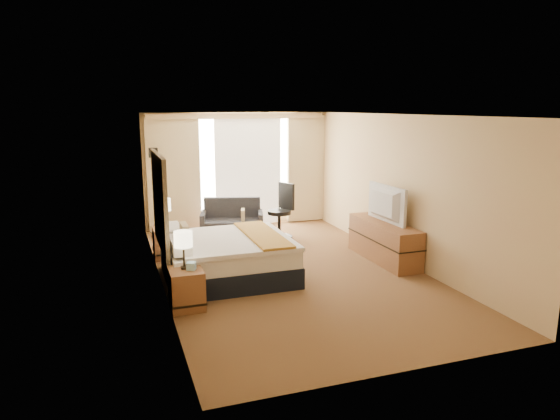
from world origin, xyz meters
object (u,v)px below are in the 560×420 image
object	(u,v)px
media_dresser	(384,241)
desk_chair	(281,214)
lamp_left	(183,240)
bed	(227,257)
floor_lamp	(154,175)
television	(381,204)
nightstand_left	(186,289)
loveseat	(232,224)
lamp_right	(164,205)
nightstand_right	(166,243)

from	to	relation	value
media_dresser	desk_chair	size ratio (longest dim) A/B	1.56
media_dresser	lamp_left	world-z (taller)	lamp_left
media_dresser	lamp_left	distance (m)	3.90
bed	floor_lamp	distance (m)	3.24
lamp_left	television	bearing A→B (deg)	16.34
nightstand_left	lamp_left	distance (m)	0.69
loveseat	lamp_left	xyz separation A→B (m)	(-1.51, -3.50, 0.69)
lamp_left	lamp_right	world-z (taller)	lamp_right
media_dresser	lamp_left	bearing A→B (deg)	-164.77
desk_chair	lamp_right	size ratio (longest dim) A/B	2.11
desk_chair	lamp_left	world-z (taller)	desk_chair
floor_lamp	lamp_right	world-z (taller)	floor_lamp
lamp_right	nightstand_right	bearing A→B (deg)	-34.19
floor_lamp	bed	bearing A→B (deg)	-74.19
nightstand_right	floor_lamp	bearing A→B (deg)	91.17
desk_chair	television	bearing A→B (deg)	-82.98
loveseat	lamp_left	bearing A→B (deg)	-98.09
nightstand_left	television	bearing A→B (deg)	16.96
media_dresser	floor_lamp	world-z (taller)	floor_lamp
nightstand_left	floor_lamp	distance (m)	4.11
nightstand_left	desk_chair	bearing A→B (deg)	52.03
lamp_right	desk_chair	bearing A→B (deg)	14.94
lamp_left	media_dresser	bearing A→B (deg)	15.23
desk_chair	lamp_left	xyz separation A→B (m)	(-2.49, -3.13, 0.45)
media_dresser	television	size ratio (longest dim) A/B	1.57
nightstand_left	television	world-z (taller)	television
bed	nightstand_left	bearing A→B (deg)	-128.75
nightstand_left	television	distance (m)	3.89
loveseat	floor_lamp	xyz separation A→B (m)	(-1.53, 0.44, 1.07)
nightstand_right	lamp_left	size ratio (longest dim) A/B	1.04
bed	television	bearing A→B (deg)	2.10
desk_chair	lamp_right	distance (m)	2.62
nightstand_right	media_dresser	size ratio (longest dim) A/B	0.31
media_dresser	lamp_right	xyz separation A→B (m)	(-3.71, 1.46, 0.62)
nightstand_left	bed	size ratio (longest dim) A/B	0.28
desk_chair	floor_lamp	bearing A→B (deg)	139.67
lamp_right	television	distance (m)	3.92
desk_chair	lamp_right	bearing A→B (deg)	172.31
loveseat	television	bearing A→B (deg)	-33.12
loveseat	lamp_right	bearing A→B (deg)	-130.54
loveseat	television	distance (m)	3.33
nightstand_right	floor_lamp	distance (m)	1.82
media_dresser	loveseat	world-z (taller)	loveseat
nightstand_left	media_dresser	bearing A→B (deg)	15.84
media_dresser	bed	world-z (taller)	bed
floor_lamp	desk_chair	world-z (taller)	floor_lamp
television	loveseat	bearing A→B (deg)	39.70
nightstand_right	lamp_left	bearing A→B (deg)	-90.28
nightstand_right	media_dresser	distance (m)	3.97
nightstand_left	lamp_left	size ratio (longest dim) A/B	1.04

